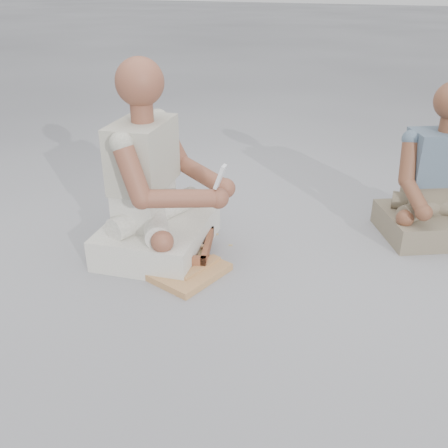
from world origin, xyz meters
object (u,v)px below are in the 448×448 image
at_px(carved_panel, 171,264).
at_px(craftsman, 155,190).
at_px(companion, 439,188).
at_px(tool_tray, 168,246).

distance_m(carved_panel, craftsman, 0.39).
bearing_deg(carved_panel, craftsman, 140.09).
height_order(craftsman, companion, craftsman).
bearing_deg(tool_tray, craftsman, 157.68).
distance_m(tool_tray, companion, 1.51).
bearing_deg(craftsman, carved_panel, 39.86).
height_order(carved_panel, companion, companion).
bearing_deg(companion, tool_tray, 3.89).
height_order(carved_panel, craftsman, craftsman).
distance_m(tool_tray, craftsman, 0.30).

